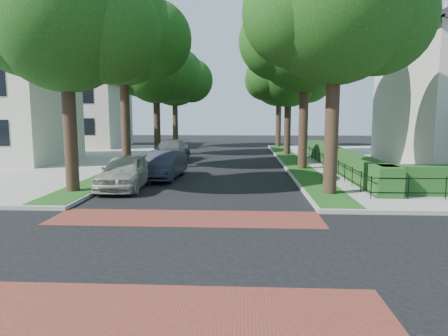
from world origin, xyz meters
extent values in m
plane|color=black|center=(0.00, 0.00, 0.00)|extent=(120.00, 120.00, 0.00)
cube|color=maroon|center=(0.00, 3.20, 0.01)|extent=(9.00, 2.20, 0.01)
cube|color=maroon|center=(0.00, -3.20, 0.01)|extent=(9.00, 2.20, 0.01)
cube|color=#194915|center=(5.40, 19.10, 0.16)|extent=(1.60, 29.80, 0.02)
cube|color=#194915|center=(-5.40, 19.10, 0.16)|extent=(1.60, 29.80, 0.02)
cylinder|color=black|center=(5.50, 7.00, 3.83)|extent=(0.56, 0.56, 7.35)
sphere|color=#13360E|center=(5.50, 7.00, 7.71)|extent=(6.20, 6.20, 6.20)
sphere|color=#13360E|center=(7.21, 7.30, 7.31)|extent=(4.65, 4.65, 4.65)
sphere|color=#13360E|center=(3.95, 6.80, 7.41)|extent=(4.34, 4.34, 4.34)
sphere|color=#13360E|center=(5.60, 8.55, 8.21)|extent=(4.03, 4.03, 4.03)
cylinder|color=black|center=(5.50, 15.00, 4.00)|extent=(0.56, 0.56, 7.70)
sphere|color=#13360E|center=(5.50, 15.00, 8.07)|extent=(6.60, 6.60, 6.60)
sphere|color=#13360E|center=(7.31, 15.30, 7.67)|extent=(4.95, 4.95, 4.95)
sphere|color=#13360E|center=(3.85, 14.80, 7.77)|extent=(4.62, 4.62, 4.62)
sphere|color=#13360E|center=(5.60, 16.65, 8.57)|extent=(4.29, 4.29, 4.29)
cylinder|color=black|center=(5.50, 24.00, 3.47)|extent=(0.56, 0.56, 6.65)
sphere|color=#13360E|center=(5.50, 24.00, 6.99)|extent=(5.80, 5.80, 5.80)
sphere|color=#13360E|center=(7.09, 24.30, 6.59)|extent=(4.35, 4.35, 4.35)
sphere|color=#13360E|center=(4.05, 23.80, 6.69)|extent=(4.06, 4.06, 4.06)
sphere|color=#13360E|center=(5.60, 25.45, 7.49)|extent=(3.77, 3.77, 3.77)
cylinder|color=black|center=(5.50, 33.00, 3.65)|extent=(0.56, 0.56, 7.00)
sphere|color=#13360E|center=(5.50, 33.00, 7.35)|extent=(6.00, 6.00, 6.00)
sphere|color=#13360E|center=(7.15, 33.30, 6.95)|extent=(4.50, 4.50, 4.50)
sphere|color=#13360E|center=(4.00, 32.80, 7.05)|extent=(4.20, 4.20, 4.20)
sphere|color=#13360E|center=(5.60, 34.50, 7.85)|extent=(3.90, 3.90, 3.90)
cylinder|color=black|center=(-5.50, 7.00, 3.65)|extent=(0.56, 0.56, 7.00)
sphere|color=#13360E|center=(-5.50, 7.00, 7.35)|extent=(6.00, 6.00, 6.00)
sphere|color=#13360E|center=(-3.85, 7.30, 6.95)|extent=(4.50, 4.50, 4.50)
sphere|color=#13360E|center=(-7.00, 6.80, 7.05)|extent=(4.20, 4.20, 4.20)
sphere|color=#13360E|center=(-5.40, 8.50, 7.85)|extent=(3.90, 3.90, 3.90)
cylinder|color=black|center=(-5.50, 15.00, 4.17)|extent=(0.56, 0.56, 8.05)
sphere|color=#13360E|center=(-5.50, 15.00, 8.43)|extent=(6.40, 6.40, 6.40)
sphere|color=#13360E|center=(-3.74, 15.30, 8.03)|extent=(4.80, 4.80, 4.80)
sphere|color=#13360E|center=(-7.10, 14.80, 8.13)|extent=(4.48, 4.48, 4.48)
sphere|color=#13360E|center=(-5.40, 16.60, 8.93)|extent=(4.16, 4.16, 4.16)
cylinder|color=black|center=(-5.50, 24.00, 3.58)|extent=(0.56, 0.56, 6.86)
sphere|color=#13360E|center=(-5.50, 24.00, 7.21)|extent=(5.60, 5.60, 5.60)
sphere|color=#13360E|center=(-3.96, 24.30, 6.81)|extent=(4.20, 4.20, 4.20)
sphere|color=#13360E|center=(-6.90, 23.80, 6.91)|extent=(3.92, 3.92, 3.92)
sphere|color=#13360E|center=(-5.40, 25.40, 7.71)|extent=(3.64, 3.64, 3.64)
cylinder|color=black|center=(-5.50, 33.00, 3.72)|extent=(0.56, 0.56, 7.14)
sphere|color=#13360E|center=(-5.50, 33.00, 7.49)|extent=(6.20, 6.20, 6.20)
sphere|color=#13360E|center=(-3.79, 33.30, 7.09)|extent=(4.65, 4.65, 4.65)
sphere|color=#13360E|center=(-7.05, 32.80, 7.19)|extent=(4.34, 4.34, 4.34)
sphere|color=#13360E|center=(-5.40, 34.55, 7.99)|extent=(4.03, 4.03, 4.03)
cube|color=#1C4518|center=(7.70, 15.00, 0.75)|extent=(1.00, 18.00, 1.20)
cube|color=maroon|center=(-12.80, 16.40, 8.47)|extent=(0.80, 0.80, 3.64)
cube|color=beige|center=(-15.50, 32.00, 3.40)|extent=(9.00, 8.00, 6.50)
cube|color=maroon|center=(-12.80, 30.40, 8.47)|extent=(0.80, 0.80, 3.64)
imported|color=#ADAC9C|center=(-3.60, 8.42, 0.81)|extent=(1.99, 4.77, 1.61)
imported|color=#212432|center=(-2.40, 11.44, 0.76)|extent=(1.88, 4.68, 1.51)
imported|color=slate|center=(-3.60, 19.71, 0.78)|extent=(2.57, 5.53, 1.56)
camera|label=1|loc=(1.92, -9.68, 3.40)|focal=32.00mm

